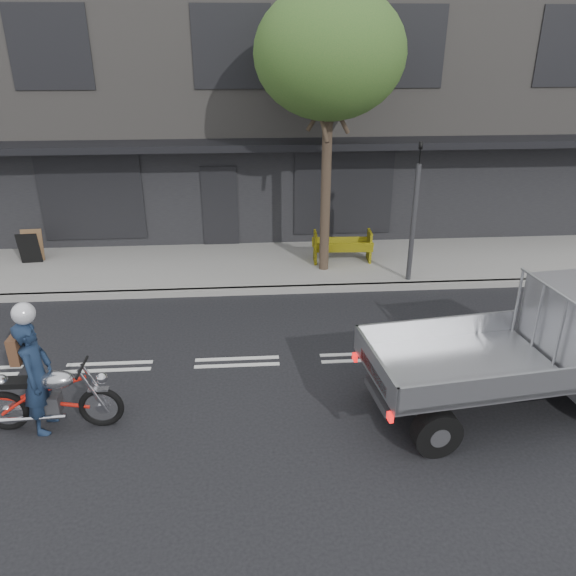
{
  "coord_description": "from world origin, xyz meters",
  "views": [
    {
      "loc": [
        0.31,
        -9.18,
        5.66
      ],
      "look_at": [
        1.01,
        0.5,
        1.29
      ],
      "focal_mm": 35.0,
      "sensor_mm": 36.0,
      "label": 1
    }
  ],
  "objects_px": {
    "flatbed_ute": "(571,338)",
    "street_tree": "(330,55)",
    "rider": "(37,377)",
    "sandwich_board": "(29,248)",
    "construction_barrier": "(344,249)",
    "motorcycle": "(52,396)",
    "traffic_light_pole": "(413,221)"
  },
  "relations": [
    {
      "from": "traffic_light_pole",
      "to": "flatbed_ute",
      "type": "distance_m",
      "value": 5.13
    },
    {
      "from": "rider",
      "to": "traffic_light_pole",
      "type": "bearing_deg",
      "value": -54.42
    },
    {
      "from": "street_tree",
      "to": "flatbed_ute",
      "type": "xyz_separation_m",
      "value": [
        3.24,
        -5.81,
        -4.06
      ]
    },
    {
      "from": "flatbed_ute",
      "to": "construction_barrier",
      "type": "relative_size",
      "value": 3.08
    },
    {
      "from": "rider",
      "to": "street_tree",
      "type": "bearing_deg",
      "value": -40.83
    },
    {
      "from": "construction_barrier",
      "to": "rider",
      "type": "bearing_deg",
      "value": -132.85
    },
    {
      "from": "construction_barrier",
      "to": "sandwich_board",
      "type": "relative_size",
      "value": 1.83
    },
    {
      "from": "rider",
      "to": "construction_barrier",
      "type": "bearing_deg",
      "value": -42.53
    },
    {
      "from": "motorcycle",
      "to": "street_tree",
      "type": "bearing_deg",
      "value": 50.01
    },
    {
      "from": "traffic_light_pole",
      "to": "motorcycle",
      "type": "distance_m",
      "value": 8.73
    },
    {
      "from": "street_tree",
      "to": "traffic_light_pole",
      "type": "bearing_deg",
      "value": -23.03
    },
    {
      "from": "rider",
      "to": "sandwich_board",
      "type": "height_order",
      "value": "rider"
    },
    {
      "from": "rider",
      "to": "construction_barrier",
      "type": "relative_size",
      "value": 1.2
    },
    {
      "from": "rider",
      "to": "sandwich_board",
      "type": "xyz_separation_m",
      "value": [
        -2.5,
        6.82,
        -0.36
      ]
    },
    {
      "from": "traffic_light_pole",
      "to": "sandwich_board",
      "type": "distance_m",
      "value": 9.89
    },
    {
      "from": "flatbed_ute",
      "to": "sandwich_board",
      "type": "height_order",
      "value": "flatbed_ute"
    },
    {
      "from": "flatbed_ute",
      "to": "sandwich_board",
      "type": "xyz_separation_m",
      "value": [
        -10.91,
        6.71,
        -0.64
      ]
    },
    {
      "from": "rider",
      "to": "sandwich_board",
      "type": "relative_size",
      "value": 2.2
    },
    {
      "from": "street_tree",
      "to": "flatbed_ute",
      "type": "height_order",
      "value": "street_tree"
    },
    {
      "from": "traffic_light_pole",
      "to": "flatbed_ute",
      "type": "height_order",
      "value": "traffic_light_pole"
    },
    {
      "from": "construction_barrier",
      "to": "sandwich_board",
      "type": "bearing_deg",
      "value": 175.51
    },
    {
      "from": "motorcycle",
      "to": "sandwich_board",
      "type": "distance_m",
      "value": 7.31
    },
    {
      "from": "traffic_light_pole",
      "to": "rider",
      "type": "distance_m",
      "value": 8.81
    },
    {
      "from": "construction_barrier",
      "to": "flatbed_ute",
      "type": "bearing_deg",
      "value": -66.07
    },
    {
      "from": "street_tree",
      "to": "flatbed_ute",
      "type": "relative_size",
      "value": 1.41
    },
    {
      "from": "street_tree",
      "to": "rider",
      "type": "distance_m",
      "value": 8.98
    },
    {
      "from": "street_tree",
      "to": "traffic_light_pole",
      "type": "height_order",
      "value": "street_tree"
    },
    {
      "from": "street_tree",
      "to": "sandwich_board",
      "type": "bearing_deg",
      "value": 173.33
    },
    {
      "from": "rider",
      "to": "construction_barrier",
      "type": "distance_m",
      "value": 8.43
    },
    {
      "from": "traffic_light_pole",
      "to": "rider",
      "type": "relative_size",
      "value": 1.88
    },
    {
      "from": "flatbed_ute",
      "to": "street_tree",
      "type": "bearing_deg",
      "value": 112.03
    },
    {
      "from": "motorcycle",
      "to": "rider",
      "type": "distance_m",
      "value": 0.39
    }
  ]
}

